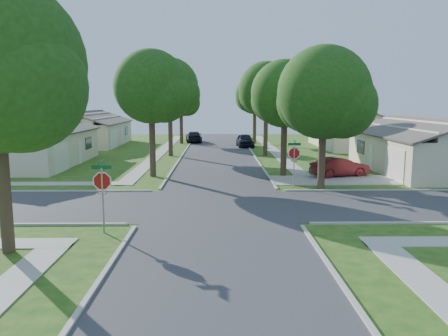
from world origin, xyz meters
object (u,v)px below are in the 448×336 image
tree_w_far (181,100)px  car_curb_west (194,137)px  stop_sign_sw (102,184)px  house_ne_far (354,134)px  tree_w_mid (170,89)px  stop_sign_ne (294,155)px  car_driveway (340,167)px  house_nw_far (88,133)px  tree_e_near (286,97)px  tree_e_mid (267,92)px  house_ne_near (426,152)px  tree_ne_corner (325,97)px  car_curb_east (245,140)px  tree_w_near (152,90)px  house_nw_near (30,147)px  tree_e_far (255,96)px

tree_w_far → car_curb_west: bearing=47.9°
stop_sign_sw → house_ne_far: size_ratio=0.22×
tree_w_mid → house_ne_far: tree_w_mid is taller
stop_sign_ne → car_curb_west: (-7.90, 30.91, -1.31)m
stop_sign_sw → car_driveway: bearing=45.0°
stop_sign_sw → house_nw_far: size_ratio=0.22×
tree_e_near → tree_w_mid: (-9.39, 12.00, 0.85)m
tree_w_mid → tree_e_mid: bearing=-0.0°
house_ne_near → house_ne_far: same height
tree_e_mid → tree_ne_corner: (1.60, -16.80, -0.66)m
tree_e_near → house_ne_near: (11.24, 1.99, -4.13)m
stop_sign_ne → car_curb_east: (-1.50, 24.91, -1.25)m
stop_sign_ne → tree_w_mid: (-9.34, 16.31, 4.46)m
tree_w_near → house_nw_near: tree_w_near is taller
stop_sign_sw → car_curb_east: bearing=77.0°
tree_ne_corner → house_nw_near: bearing=154.2°
tree_ne_corner → car_driveway: 7.05m
tree_w_near → house_ne_far: tree_w_near is taller
stop_sign_sw → stop_sign_ne: 13.29m
tree_e_near → tree_w_near: tree_w_near is taller
tree_e_mid → tree_w_mid: 9.40m
house_ne_far → car_curb_west: size_ratio=2.75×
tree_e_mid → tree_w_mid: bearing=180.0°
tree_ne_corner → house_nw_far: (-22.35, 27.79, -4.08)m
car_curb_east → stop_sign_sw: bearing=-106.6°
tree_ne_corner → house_ne_near: size_ratio=0.64×
stop_sign_ne → tree_e_mid: bearing=89.8°
tree_e_mid → stop_sign_sw: bearing=-110.2°
stop_sign_ne → car_driveway: stop_sign_ne is taller
house_nw_near → stop_sign_sw: bearing=-60.2°
tree_w_far → car_driveway: bearing=-62.2°
tree_e_mid → tree_ne_corner: tree_e_mid is taller
tree_e_near → car_driveway: 6.35m
stop_sign_sw → house_nw_near: house_nw_near is taller
tree_e_far → tree_w_far: (-9.40, -0.00, -0.47)m
house_nw_far → car_driveway: 33.97m
tree_w_near → car_driveway: bearing=-1.3°
tree_e_mid → tree_e_near: bearing=-90.0°
tree_e_mid → tree_w_near: bearing=-128.1°
tree_w_near → car_curb_west: size_ratio=1.82×
house_nw_near → house_ne_near: bearing=-7.1°
car_curb_west → tree_e_near: bearing=101.0°
car_driveway → car_curb_east: car_curb_east is taller
tree_e_far → house_nw_near: 28.49m
car_curb_west → tree_ne_corner: bearing=101.3°
car_curb_west → stop_sign_sw: bearing=82.3°
house_nw_near → car_curb_east: (19.19, 14.62, -0.74)m
stop_sign_sw → house_nw_far: house_nw_far is taller
stop_sign_ne → tree_e_near: (0.05, 4.31, 3.61)m
tree_w_near → tree_w_far: size_ratio=1.12×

